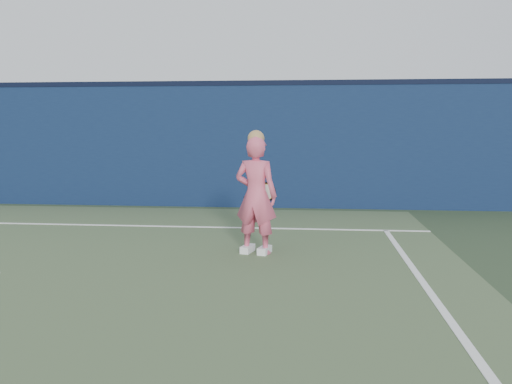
# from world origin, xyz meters

# --- Properties ---
(backstop_wall) EXTENTS (24.00, 0.40, 2.50)m
(backstop_wall) POSITION_xyz_m (0.00, 6.50, 1.25)
(backstop_wall) COLOR #0E1D3D
(backstop_wall) RESTS_ON ground
(wall_cap) EXTENTS (24.00, 0.42, 0.10)m
(wall_cap) POSITION_xyz_m (0.00, 6.50, 2.55)
(wall_cap) COLOR black
(wall_cap) RESTS_ON backstop_wall
(player) EXTENTS (0.64, 0.50, 1.64)m
(player) POSITION_xyz_m (2.87, 2.27, 0.79)
(player) COLOR #DE5674
(player) RESTS_ON ground
(racket) EXTENTS (0.48, 0.26, 0.28)m
(racket) POSITION_xyz_m (2.95, 2.67, 0.77)
(racket) COLOR black
(racket) RESTS_ON ground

